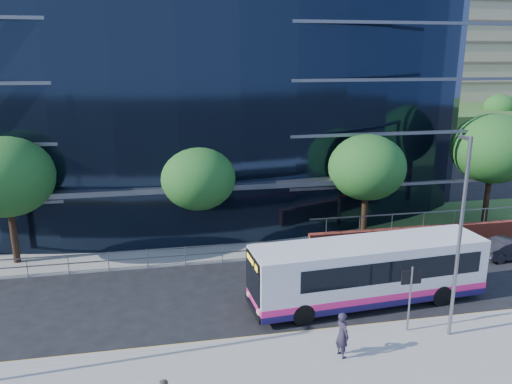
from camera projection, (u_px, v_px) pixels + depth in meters
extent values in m
plane|color=black|center=(290.00, 324.00, 21.06)|extent=(200.00, 200.00, 0.00)
cube|color=gray|center=(296.00, 335.00, 20.09)|extent=(80.00, 0.25, 0.16)
cube|color=gold|center=(295.00, 334.00, 20.30)|extent=(80.00, 0.08, 0.01)
cube|color=gold|center=(294.00, 332.00, 20.44)|extent=(80.00, 0.08, 0.01)
cube|color=gray|center=(149.00, 241.00, 30.38)|extent=(50.00, 8.00, 0.10)
cube|color=black|center=(171.00, 93.00, 40.96)|extent=(38.00, 16.00, 16.00)
cube|color=#595E66|center=(181.00, 188.00, 28.36)|extent=(22.00, 1.20, 0.30)
cube|color=slate|center=(108.00, 253.00, 25.96)|extent=(24.00, 0.05, 0.05)
cube|color=slate|center=(108.00, 261.00, 26.08)|extent=(24.00, 0.05, 0.05)
cylinder|color=slate|center=(108.00, 262.00, 26.09)|extent=(0.04, 0.04, 1.10)
cube|color=#2D511E|center=(396.00, 114.00, 79.40)|extent=(60.00, 42.00, 4.00)
cube|color=tan|center=(397.00, 16.00, 77.34)|extent=(50.00, 12.00, 26.00)
cylinder|color=slate|center=(410.00, 299.00, 19.95)|extent=(0.08, 0.08, 2.80)
cube|color=black|center=(411.00, 277.00, 19.72)|extent=(0.85, 0.06, 0.60)
cylinder|color=black|center=(14.00, 235.00, 26.79)|extent=(0.36, 0.36, 3.30)
ellipsoid|color=#14461B|center=(6.00, 177.00, 25.94)|extent=(4.95, 4.95, 4.21)
cylinder|color=black|center=(200.00, 225.00, 29.14)|extent=(0.36, 0.36, 2.86)
ellipsoid|color=#14461B|center=(198.00, 178.00, 28.40)|extent=(4.29, 4.29, 3.65)
cylinder|color=black|center=(364.00, 215.00, 30.45)|extent=(0.36, 0.36, 3.08)
ellipsoid|color=#14461B|center=(367.00, 167.00, 29.66)|extent=(4.62, 4.62, 3.93)
cylinder|color=black|center=(487.00, 200.00, 32.98)|extent=(0.36, 0.36, 3.52)
ellipsoid|color=#14461B|center=(493.00, 148.00, 32.07)|extent=(5.28, 5.28, 4.49)
cylinder|color=black|center=(394.00, 133.00, 62.91)|extent=(0.36, 0.36, 3.08)
ellipsoid|color=#14461B|center=(396.00, 109.00, 62.12)|extent=(4.62, 4.62, 3.93)
cylinder|color=black|center=(497.00, 128.00, 67.74)|extent=(0.36, 0.36, 2.86)
ellipsoid|color=#14461B|center=(500.00, 108.00, 67.00)|extent=(4.29, 4.29, 3.65)
cylinder|color=slate|center=(459.00, 241.00, 18.97)|extent=(0.14, 0.14, 8.00)
cube|color=slate|center=(465.00, 138.00, 18.27)|extent=(0.15, 0.70, 0.12)
cube|color=silver|center=(368.00, 270.00, 22.49)|extent=(10.87, 3.22, 2.58)
cube|color=#171147|center=(367.00, 293.00, 22.80)|extent=(10.90, 3.28, 0.29)
cube|color=#E42170|center=(367.00, 287.00, 22.72)|extent=(10.90, 3.28, 0.29)
cube|color=black|center=(381.00, 261.00, 22.55)|extent=(8.74, 3.12, 0.97)
cube|color=black|center=(253.00, 281.00, 21.11)|extent=(0.24, 2.10, 1.51)
cube|color=black|center=(253.00, 261.00, 20.87)|extent=(0.25, 2.00, 0.39)
cube|color=yellow|center=(250.00, 259.00, 21.08)|extent=(0.12, 1.07, 0.21)
cube|color=black|center=(253.00, 309.00, 21.45)|extent=(0.27, 2.34, 0.23)
cylinder|color=black|center=(303.00, 314.00, 20.89)|extent=(0.99, 0.36, 0.97)
cylinder|color=black|center=(441.00, 295.00, 22.56)|extent=(0.99, 0.36, 0.97)
imported|color=black|center=(510.00, 248.00, 27.80)|extent=(3.65, 1.56, 1.17)
imported|color=#251F2F|center=(342.00, 335.00, 18.35)|extent=(0.59, 0.74, 1.78)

